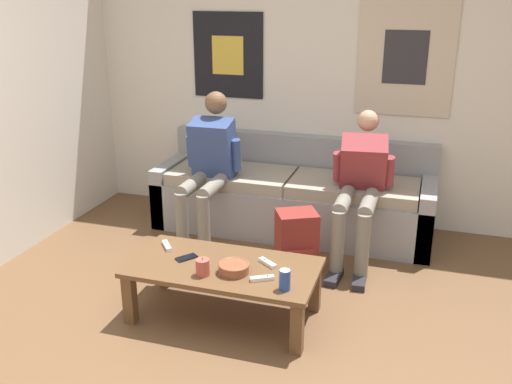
% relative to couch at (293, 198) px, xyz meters
% --- Properties ---
extents(ground_plane, '(18.00, 18.00, 0.00)m').
position_rel_couch_xyz_m(ground_plane, '(0.13, -2.04, -0.28)').
color(ground_plane, brown).
extents(wall_back, '(10.00, 0.07, 2.55)m').
position_rel_couch_xyz_m(wall_back, '(0.13, 0.37, 1.00)').
color(wall_back, silver).
rests_on(wall_back, ground_plane).
extents(couch, '(2.33, 0.74, 0.77)m').
position_rel_couch_xyz_m(couch, '(0.00, 0.00, 0.00)').
color(couch, gray).
rests_on(couch, ground_plane).
extents(coffee_table, '(1.18, 0.60, 0.36)m').
position_rel_couch_xyz_m(coffee_table, '(-0.07, -1.50, 0.02)').
color(coffee_table, brown).
rests_on(coffee_table, ground_plane).
extents(person_seated_adult, '(0.47, 0.83, 1.20)m').
position_rel_couch_xyz_m(person_seated_adult, '(-0.61, -0.40, 0.37)').
color(person_seated_adult, gray).
rests_on(person_seated_adult, ground_plane).
extents(person_seated_teen, '(0.47, 0.94, 1.10)m').
position_rel_couch_xyz_m(person_seated_teen, '(0.60, -0.38, 0.33)').
color(person_seated_teen, gray).
rests_on(person_seated_teen, ground_plane).
extents(backpack, '(0.36, 0.34, 0.48)m').
position_rel_couch_xyz_m(backpack, '(0.23, -0.80, -0.05)').
color(backpack, maroon).
rests_on(backpack, ground_plane).
extents(ceramic_bowl, '(0.19, 0.19, 0.06)m').
position_rel_couch_xyz_m(ceramic_bowl, '(0.02, -1.57, 0.11)').
color(ceramic_bowl, brown).
rests_on(ceramic_bowl, coffee_table).
extents(pillar_candle, '(0.08, 0.08, 0.11)m').
position_rel_couch_xyz_m(pillar_candle, '(-0.15, -1.65, 0.13)').
color(pillar_candle, '#B24C42').
rests_on(pillar_candle, coffee_table).
extents(drink_can_blue, '(0.07, 0.07, 0.12)m').
position_rel_couch_xyz_m(drink_can_blue, '(0.36, -1.67, 0.14)').
color(drink_can_blue, '#28479E').
rests_on(drink_can_blue, coffee_table).
extents(game_controller_near_left, '(0.12, 0.13, 0.03)m').
position_rel_couch_xyz_m(game_controller_near_left, '(-0.52, -1.37, 0.09)').
color(game_controller_near_left, white).
rests_on(game_controller_near_left, coffee_table).
extents(game_controller_near_right, '(0.14, 0.10, 0.03)m').
position_rel_couch_xyz_m(game_controller_near_right, '(0.21, -1.61, 0.09)').
color(game_controller_near_right, white).
rests_on(game_controller_near_right, coffee_table).
extents(game_controller_far_center, '(0.14, 0.11, 0.03)m').
position_rel_couch_xyz_m(game_controller_far_center, '(0.18, -1.41, 0.09)').
color(game_controller_far_center, white).
rests_on(game_controller_far_center, coffee_table).
extents(cell_phone, '(0.14, 0.15, 0.01)m').
position_rel_couch_xyz_m(cell_phone, '(-0.33, -1.48, 0.09)').
color(cell_phone, black).
rests_on(cell_phone, coffee_table).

